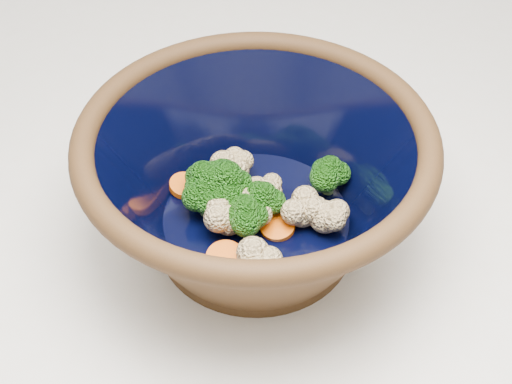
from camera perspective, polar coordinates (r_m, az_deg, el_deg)
mixing_bowl at (r=0.61m, az=-0.00°, el=0.84°), size 0.31×0.31×0.13m
vegetable_pile at (r=0.63m, az=-0.60°, el=-0.48°), size 0.16×0.15×0.06m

